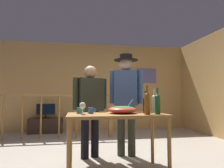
# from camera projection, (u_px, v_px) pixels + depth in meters

# --- Properties ---
(ground_plane) EXTENTS (7.76, 7.76, 0.00)m
(ground_plane) POSITION_uv_depth(u_px,v_px,m) (110.00, 159.00, 3.31)
(ground_plane) COLOR #9E9384
(back_wall) EXTENTS (5.79, 0.10, 2.63)m
(back_wall) POSITION_uv_depth(u_px,v_px,m) (95.00, 87.00, 6.32)
(back_wall) COLOR tan
(back_wall) RESTS_ON ground_plane
(framed_picture) EXTENTS (0.63, 0.03, 0.46)m
(framed_picture) POSITION_uv_depth(u_px,v_px,m) (147.00, 76.00, 6.56)
(framed_picture) COLOR slate
(stair_railing) EXTENTS (3.04, 0.10, 1.11)m
(stair_railing) POSITION_uv_depth(u_px,v_px,m) (69.00, 110.00, 4.99)
(stair_railing) COLOR #9E6B33
(stair_railing) RESTS_ON ground_plane
(tv_console) EXTENTS (0.90, 0.40, 0.40)m
(tv_console) POSITION_uv_depth(u_px,v_px,m) (46.00, 125.00, 5.68)
(tv_console) COLOR #38281E
(tv_console) RESTS_ON ground_plane
(flat_screen_tv) EXTENTS (0.50, 0.12, 0.40)m
(flat_screen_tv) POSITION_uv_depth(u_px,v_px,m) (46.00, 110.00, 5.67)
(flat_screen_tv) COLOR black
(flat_screen_tv) RESTS_ON tv_console
(serving_table) EXTENTS (1.31, 0.66, 0.78)m
(serving_table) POSITION_uv_depth(u_px,v_px,m) (116.00, 120.00, 2.75)
(serving_table) COLOR #9E6B33
(serving_table) RESTS_ON ground_plane
(salad_bowl) EXTENTS (0.39, 0.39, 0.20)m
(salad_bowl) POSITION_uv_depth(u_px,v_px,m) (123.00, 109.00, 2.79)
(salad_bowl) COLOR #CC3D2D
(salad_bowl) RESTS_ON serving_table
(wine_glass) EXTENTS (0.08, 0.08, 0.16)m
(wine_glass) POSITION_uv_depth(u_px,v_px,m) (82.00, 106.00, 2.63)
(wine_glass) COLOR silver
(wine_glass) RESTS_ON serving_table
(wine_bottle_green) EXTENTS (0.07, 0.07, 0.35)m
(wine_bottle_green) POSITION_uv_depth(u_px,v_px,m) (158.00, 103.00, 2.65)
(wine_bottle_green) COLOR #1E5628
(wine_bottle_green) RESTS_ON serving_table
(wine_bottle_amber) EXTENTS (0.07, 0.07, 0.37)m
(wine_bottle_amber) POSITION_uv_depth(u_px,v_px,m) (147.00, 103.00, 2.61)
(wine_bottle_amber) COLOR brown
(wine_bottle_amber) RESTS_ON serving_table
(wine_bottle_dark) EXTENTS (0.07, 0.07, 0.30)m
(wine_bottle_dark) POSITION_uv_depth(u_px,v_px,m) (146.00, 104.00, 2.81)
(wine_bottle_dark) COLOR black
(wine_bottle_dark) RESTS_ON serving_table
(wine_bottle_clear) EXTENTS (0.07, 0.07, 0.34)m
(wine_bottle_clear) POSITION_uv_depth(u_px,v_px,m) (154.00, 103.00, 2.96)
(wine_bottle_clear) COLOR silver
(wine_bottle_clear) RESTS_ON serving_table
(mug_blue) EXTENTS (0.11, 0.07, 0.08)m
(mug_blue) POSITION_uv_depth(u_px,v_px,m) (91.00, 110.00, 2.76)
(mug_blue) COLOR #3866B2
(mug_blue) RESTS_ON serving_table
(mug_teal) EXTENTS (0.11, 0.07, 0.08)m
(mug_teal) POSITION_uv_depth(u_px,v_px,m) (79.00, 111.00, 2.76)
(mug_teal) COLOR teal
(mug_teal) RESTS_ON serving_table
(person_standing_left) EXTENTS (0.58, 0.35, 1.52)m
(person_standing_left) POSITION_uv_depth(u_px,v_px,m) (90.00, 103.00, 3.42)
(person_standing_left) COLOR black
(person_standing_left) RESTS_ON ground_plane
(person_standing_right) EXTENTS (0.55, 0.42, 1.74)m
(person_standing_right) POSITION_uv_depth(u_px,v_px,m) (126.00, 94.00, 3.53)
(person_standing_right) COLOR #2D3323
(person_standing_right) RESTS_ON ground_plane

